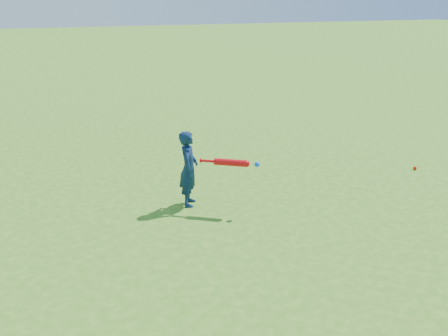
{
  "coord_description": "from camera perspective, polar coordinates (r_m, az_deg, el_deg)",
  "views": [
    {
      "loc": [
        -2.16,
        -6.53,
        2.83
      ],
      "look_at": [
        0.01,
        -0.52,
        0.58
      ],
      "focal_mm": 40.0,
      "sensor_mm": 36.0,
      "label": 1
    }
  ],
  "objects": [
    {
      "name": "ground",
      "position": [
        7.44,
        -1.4,
        -2.97
      ],
      "size": [
        80.0,
        80.0,
        0.0
      ],
      "primitive_type": "plane",
      "color": "#3C751C",
      "rests_on": "ground"
    },
    {
      "name": "child",
      "position": [
        6.91,
        -4.06,
        -0.07
      ],
      "size": [
        0.38,
        0.46,
        1.07
      ],
      "primitive_type": "imported",
      "rotation": [
        0.0,
        0.0,
        1.19
      ],
      "color": "#0E2143",
      "rests_on": "ground"
    },
    {
      "name": "bat_swing",
      "position": [
        6.67,
        1.04,
        0.6
      ],
      "size": [
        0.71,
        0.48,
        0.09
      ],
      "rotation": [
        0.0,
        0.0,
        -0.56
      ],
      "color": "red",
      "rests_on": "ground"
    },
    {
      "name": "ground_ball_red",
      "position": [
        9.03,
        20.98,
        -0.0
      ],
      "size": [
        0.06,
        0.06,
        0.06
      ],
      "primitive_type": "sphere",
      "color": "red",
      "rests_on": "ground"
    }
  ]
}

